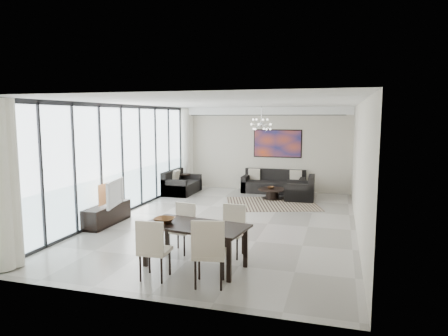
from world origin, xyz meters
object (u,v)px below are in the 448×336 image
(dining_table, at_px, (195,230))
(coffee_table, at_px, (272,193))
(tv_console, at_px, (107,214))
(television, at_px, (111,193))
(sofa_main, at_px, (274,185))

(dining_table, bearing_deg, coffee_table, 86.74)
(tv_console, relative_size, television, 1.41)
(tv_console, bearing_deg, sofa_main, 58.08)
(coffee_table, height_order, tv_console, tv_console)
(sofa_main, xyz_separation_m, dining_table, (-0.22, -7.17, 0.40))
(sofa_main, relative_size, dining_table, 1.11)
(coffee_table, relative_size, sofa_main, 0.43)
(television, bearing_deg, sofa_main, -42.43)
(tv_console, bearing_deg, dining_table, -33.71)
(tv_console, bearing_deg, television, -20.42)
(sofa_main, height_order, tv_console, sofa_main)
(sofa_main, bearing_deg, tv_console, -121.92)
(dining_table, bearing_deg, tv_console, 146.29)
(tv_console, height_order, dining_table, dining_table)
(sofa_main, bearing_deg, coffee_table, -83.39)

